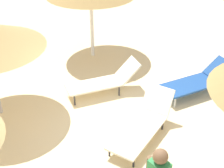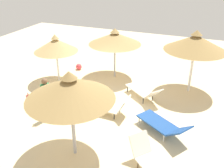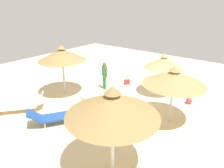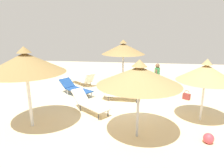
# 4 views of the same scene
# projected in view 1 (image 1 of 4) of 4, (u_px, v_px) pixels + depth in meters

# --- Properties ---
(ground) EXTENTS (24.00, 24.00, 0.10)m
(ground) POSITION_uv_depth(u_px,v_px,m) (115.00, 136.00, 7.37)
(ground) COLOR beige
(lounge_chair_edge) EXTENTS (2.11, 1.70, 0.76)m
(lounge_chair_edge) POSITION_uv_depth(u_px,v_px,m) (198.00, 80.00, 8.63)
(lounge_chair_edge) COLOR #1E478C
(lounge_chair_edge) RESTS_ON ground
(lounge_chair_center) EXTENTS (1.99, 0.74, 0.87)m
(lounge_chair_center) POSITION_uv_depth(u_px,v_px,m) (143.00, 123.00, 7.13)
(lounge_chair_center) COLOR silver
(lounge_chair_center) RESTS_ON ground
(lounge_chair_front) EXTENTS (1.91, 1.68, 0.84)m
(lounge_chair_front) POSITION_uv_depth(u_px,v_px,m) (105.00, 80.00, 8.59)
(lounge_chair_front) COLOR silver
(lounge_chair_front) RESTS_ON ground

